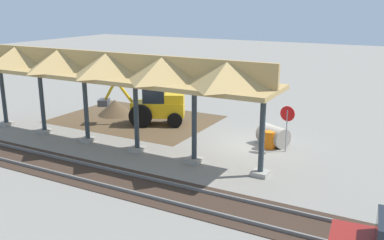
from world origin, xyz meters
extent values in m
plane|color=gray|center=(0.00, 0.00, 0.00)|extent=(120.00, 120.00, 0.00)
cube|color=brown|center=(8.39, -1.25, 0.00)|extent=(9.79, 7.00, 0.01)
cube|color=#9E998E|center=(-1.81, 3.70, 0.10)|extent=(0.70, 0.70, 0.20)
cylinder|color=#2D383D|center=(-1.81, 3.70, 1.80)|extent=(0.24, 0.24, 3.60)
cube|color=#9E998E|center=(1.45, 3.70, 0.10)|extent=(0.70, 0.70, 0.20)
cylinder|color=#2D383D|center=(1.45, 3.70, 1.80)|extent=(0.24, 0.24, 3.60)
cube|color=#9E998E|center=(4.71, 3.70, 0.10)|extent=(0.70, 0.70, 0.20)
cylinder|color=#2D383D|center=(4.71, 3.70, 1.80)|extent=(0.24, 0.24, 3.60)
cube|color=#9E998E|center=(7.97, 3.70, 0.10)|extent=(0.70, 0.70, 0.20)
cylinder|color=#2D383D|center=(7.97, 3.70, 1.80)|extent=(0.24, 0.24, 3.60)
cube|color=#9E998E|center=(11.23, 3.70, 0.10)|extent=(0.70, 0.70, 0.20)
cylinder|color=#2D383D|center=(11.23, 3.70, 1.80)|extent=(0.24, 0.24, 3.60)
cube|color=#9E998E|center=(14.49, 3.70, 0.10)|extent=(0.70, 0.70, 0.20)
cylinder|color=#2D383D|center=(14.49, 3.70, 1.80)|extent=(0.24, 0.24, 3.60)
cube|color=tan|center=(6.34, 3.70, 3.70)|extent=(17.50, 3.20, 0.20)
cube|color=tan|center=(6.34, 3.70, 4.35)|extent=(17.50, 0.20, 1.10)
pyramid|color=tan|center=(-0.18, 3.70, 4.35)|extent=(2.93, 3.20, 1.10)
pyramid|color=tan|center=(3.08, 3.70, 4.35)|extent=(2.93, 3.20, 1.10)
pyramid|color=tan|center=(6.34, 3.70, 4.35)|extent=(2.93, 3.20, 1.10)
pyramid|color=tan|center=(9.60, 3.70, 4.35)|extent=(2.93, 3.20, 1.10)
pyramid|color=tan|center=(12.86, 3.70, 4.35)|extent=(2.93, 3.20, 1.10)
cube|color=slate|center=(0.00, 6.47, 0.07)|extent=(60.00, 0.08, 0.15)
cube|color=slate|center=(0.00, 7.90, 0.07)|extent=(60.00, 0.08, 0.15)
cube|color=#38281E|center=(0.00, 7.18, 0.01)|extent=(60.00, 2.58, 0.03)
cylinder|color=gray|center=(-1.85, 0.15, 1.08)|extent=(0.06, 0.06, 2.15)
cylinder|color=red|center=(-1.85, 0.15, 1.96)|extent=(0.76, 0.13, 0.76)
cube|color=#EAB214|center=(6.49, -0.95, 0.97)|extent=(3.45, 2.56, 0.90)
cube|color=#1E262D|center=(6.67, -0.87, 2.12)|extent=(1.68, 1.62, 1.40)
cube|color=#EAB214|center=(5.57, -1.40, 1.67)|extent=(1.51, 1.48, 0.50)
cylinder|color=black|center=(7.67, -1.18, 0.70)|extent=(1.39, 0.88, 1.40)
cylinder|color=black|center=(7.04, 0.11, 0.70)|extent=(1.39, 0.88, 1.40)
cylinder|color=black|center=(5.80, -2.01, 0.45)|extent=(0.94, 0.66, 0.90)
cylinder|color=black|center=(5.23, -0.84, 0.45)|extent=(0.94, 0.66, 0.90)
cylinder|color=#EAB214|center=(8.35, -0.06, 2.08)|extent=(1.04, 0.63, 1.41)
cylinder|color=#EAB214|center=(9.12, 0.32, 2.04)|extent=(0.91, 0.55, 1.46)
cube|color=#47474C|center=(9.48, 0.49, 1.35)|extent=(0.89, 0.98, 0.40)
cone|color=brown|center=(10.28, -1.54, 0.00)|extent=(4.64, 4.64, 2.04)
cylinder|color=#9E9384|center=(-0.97, -0.51, 0.52)|extent=(1.87, 1.67, 1.05)
cylinder|color=black|center=(-0.29, -0.88, 0.52)|extent=(0.34, 0.61, 0.68)
cylinder|color=orange|center=(-0.98, 0.08, 0.45)|extent=(0.56, 0.56, 0.90)
camera|label=1|loc=(-7.50, 20.23, 7.25)|focal=40.00mm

